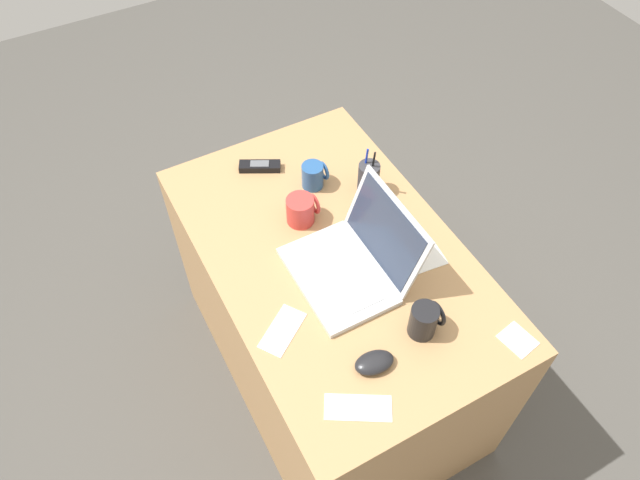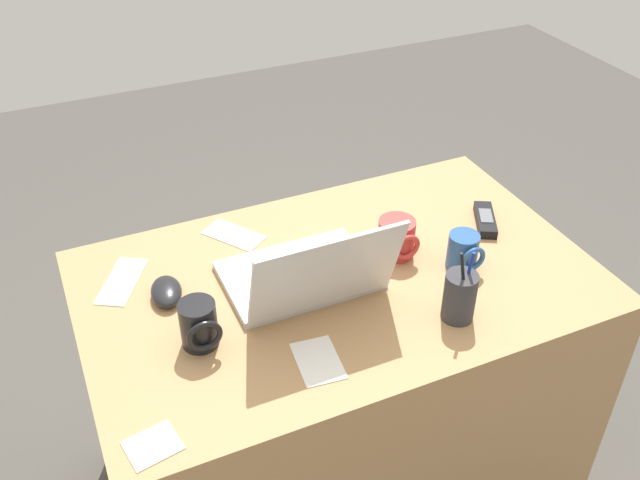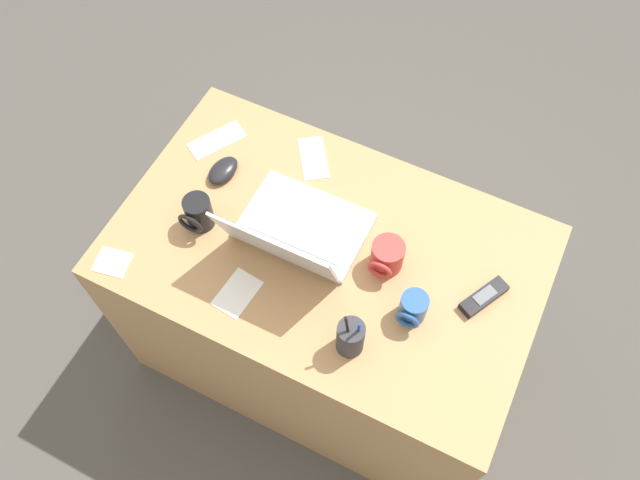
{
  "view_description": "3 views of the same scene",
  "coord_description": "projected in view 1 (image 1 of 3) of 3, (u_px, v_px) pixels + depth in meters",
  "views": [
    {
      "loc": [
        0.95,
        -0.56,
        2.21
      ],
      "look_at": [
        -0.0,
        -0.05,
        0.84
      ],
      "focal_mm": 33.64,
      "sensor_mm": 36.0,
      "label": 1
    },
    {
      "loc": [
        0.56,
        1.14,
        1.78
      ],
      "look_at": [
        0.04,
        -0.03,
        0.86
      ],
      "focal_mm": 39.59,
      "sensor_mm": 36.0,
      "label": 2
    },
    {
      "loc": [
        -0.36,
        0.76,
        2.3
      ],
      "look_at": [
        0.01,
        0.03,
        0.84
      ],
      "focal_mm": 36.16,
      "sensor_mm": 36.0,
      "label": 3
    }
  ],
  "objects": [
    {
      "name": "coffee_mug_white",
      "position": [
        424.0,
        320.0,
        1.61
      ],
      "size": [
        0.08,
        0.09,
        0.1
      ],
      "color": "black",
      "rests_on": "desk"
    },
    {
      "name": "paper_note_front",
      "position": [
        518.0,
        340.0,
        1.63
      ],
      "size": [
        0.1,
        0.09,
        0.0
      ],
      "primitive_type": "cube",
      "rotation": [
        0.0,
        0.0,
        0.18
      ],
      "color": "white",
      "rests_on": "desk"
    },
    {
      "name": "coffee_mug_tall",
      "position": [
        314.0,
        175.0,
        1.96
      ],
      "size": [
        0.07,
        0.08,
        0.09
      ],
      "color": "#26518C",
      "rests_on": "desk"
    },
    {
      "name": "paper_note_near_laptop",
      "position": [
        358.0,
        408.0,
        1.51
      ],
      "size": [
        0.15,
        0.18,
        0.0
      ],
      "primitive_type": "cube",
      "rotation": [
        0.0,
        0.0,
        -0.53
      ],
      "color": "white",
      "rests_on": "desk"
    },
    {
      "name": "pen_holder",
      "position": [
        368.0,
        178.0,
        1.94
      ],
      "size": [
        0.07,
        0.07,
        0.18
      ],
      "color": "#333338",
      "rests_on": "desk"
    },
    {
      "name": "ground_plane",
      "position": [
        330.0,
        366.0,
        2.41
      ],
      "size": [
        6.0,
        6.0,
        0.0
      ],
      "primitive_type": "plane",
      "color": "#4C4944"
    },
    {
      "name": "paper_note_right",
      "position": [
        423.0,
        259.0,
        1.8
      ],
      "size": [
        0.1,
        0.13,
        0.0
      ],
      "primitive_type": "cube",
      "rotation": [
        0.0,
        0.0,
        -0.11
      ],
      "color": "white",
      "rests_on": "desk"
    },
    {
      "name": "paper_note_left",
      "position": [
        282.0,
        330.0,
        1.65
      ],
      "size": [
        0.15,
        0.17,
        0.0
      ],
      "primitive_type": "cube",
      "rotation": [
        0.0,
        0.0,
        0.61
      ],
      "color": "white",
      "rests_on": "desk"
    },
    {
      "name": "coffee_mug_spare",
      "position": [
        301.0,
        210.0,
        1.87
      ],
      "size": [
        0.09,
        0.1,
        0.09
      ],
      "color": "#C63833",
      "rests_on": "desk"
    },
    {
      "name": "desk",
      "position": [
        332.0,
        317.0,
        2.12
      ],
      "size": [
        1.17,
        0.73,
        0.76
      ],
      "primitive_type": "cube",
      "color": "tan",
      "rests_on": "ground"
    },
    {
      "name": "cordless_phone",
      "position": [
        260.0,
        166.0,
        2.04
      ],
      "size": [
        0.1,
        0.14,
        0.03
      ],
      "color": "black",
      "rests_on": "desk"
    },
    {
      "name": "computer_mouse",
      "position": [
        374.0,
        362.0,
        1.57
      ],
      "size": [
        0.08,
        0.12,
        0.03
      ],
      "primitive_type": "ellipsoid",
      "rotation": [
        0.0,
        0.0,
        -0.14
      ],
      "color": "black",
      "rests_on": "desk"
    },
    {
      "name": "laptop",
      "position": [
        353.0,
        261.0,
        1.74
      ],
      "size": [
        0.34,
        0.31,
        0.23
      ],
      "color": "silver",
      "rests_on": "desk"
    }
  ]
}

